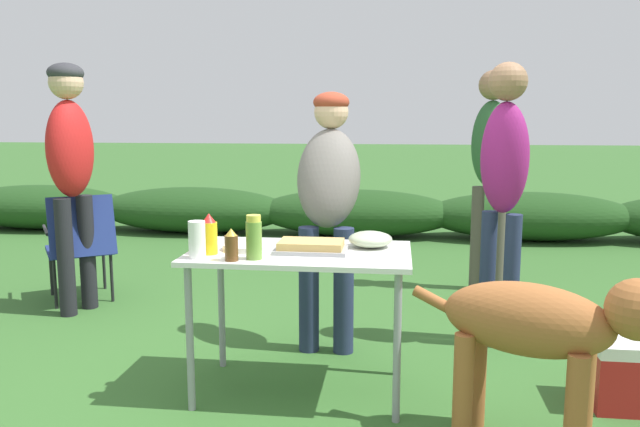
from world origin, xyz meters
TOP-DOWN VIEW (x-y plane):
  - ground_plane at (0.00, 0.00)m, footprint 60.00×60.00m
  - shrub_hedge at (0.00, 4.31)m, footprint 14.40×0.90m
  - folding_table at (0.00, 0.00)m, footprint 1.10×0.64m
  - food_tray at (0.06, -0.01)m, footprint 0.36×0.23m
  - plate_stack at (-0.27, 0.01)m, footprint 0.25×0.25m
  - mixing_bowl at (0.34, 0.14)m, footprint 0.23×0.23m
  - paper_cup_stack at (-0.46, -0.22)m, footprint 0.08×0.08m
  - mustard_bottle at (-0.43, -0.12)m, footprint 0.08×0.08m
  - relish_jar at (-0.19, -0.20)m, footprint 0.08×0.08m
  - beer_bottle at (-0.28, -0.25)m, footprint 0.06×0.06m
  - hot_sauce_bottle at (-0.49, -0.08)m, footprint 0.06×0.06m
  - standing_person_in_gray_fleece at (0.07, 0.68)m, footprint 0.39×0.49m
  - standing_person_in_olive_jacket at (1.11, 0.84)m, footprint 0.38×0.37m
  - standing_person_with_beanie at (-1.81, 1.12)m, footprint 0.36×0.43m
  - standing_person_in_dark_puffer at (1.21, 2.09)m, footprint 0.35×0.29m
  - dog at (1.08, -0.46)m, footprint 1.04×0.57m
  - camp_chair_green_behind_table at (-1.89, 1.35)m, footprint 0.71×0.75m

SIDE VIEW (x-z plane):
  - ground_plane at x=0.00m, z-range 0.00..0.00m
  - shrub_hedge at x=0.00m, z-range 0.00..0.55m
  - camp_chair_green_behind_table at x=-1.89m, z-range 0.05..0.88m
  - dog at x=1.08m, z-range 0.14..0.94m
  - folding_table at x=0.00m, z-range 0.29..1.03m
  - plate_stack at x=-0.27m, z-range 0.74..0.77m
  - food_tray at x=0.06m, z-range 0.74..0.79m
  - mixing_bowl at x=0.34m, z-range 0.74..0.82m
  - beer_bottle at x=-0.28m, z-range 0.74..0.89m
  - hot_sauce_bottle at x=-0.49m, z-range 0.74..0.89m
  - paper_cup_stack at x=-0.46m, z-range 0.74..0.92m
  - mustard_bottle at x=-0.43m, z-range 0.73..0.94m
  - relish_jar at x=-0.19m, z-range 0.74..0.95m
  - standing_person_in_gray_fleece at x=0.07m, z-range 0.18..1.74m
  - standing_person_in_olive_jacket at x=1.11m, z-range 0.21..1.93m
  - standing_person_in_dark_puffer at x=1.21m, z-range 0.22..1.98m
  - standing_person_with_beanie at x=-1.81m, z-range 0.23..2.00m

